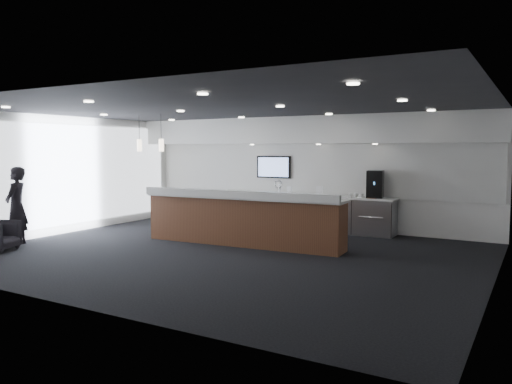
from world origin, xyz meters
The scene contains 22 objects.
ground centered at (0.00, 0.00, 0.00)m, with size 10.00×10.00×0.00m, color black.
ceiling centered at (0.00, 0.00, 3.00)m, with size 10.00×8.00×0.02m, color black.
back_wall centered at (0.00, 4.00, 1.50)m, with size 10.00×0.02×3.00m, color white.
left_wall centered at (-5.00, 0.00, 1.50)m, with size 0.02×8.00×3.00m, color white.
right_wall centered at (5.00, 0.00, 1.50)m, with size 0.02×8.00×3.00m, color white.
soffit_bulkhead centered at (0.00, 3.55, 2.65)m, with size 10.00×0.90×0.70m, color silver.
alcove_panel centered at (0.00, 3.97, 1.60)m, with size 9.80×0.06×1.40m, color silver.
window_blinds_wall centered at (-4.96, 0.00, 1.50)m, with size 0.04×7.36×2.55m, color #ADBFCF.
back_credenza centered at (0.00, 3.64, 0.48)m, with size 5.06×0.66×0.95m.
wall_tv centered at (-1.00, 3.91, 1.65)m, with size 1.05×0.08×0.62m.
pendant_left centered at (-2.40, 0.80, 2.25)m, with size 0.12×0.12×0.30m, color beige.
pendant_right centered at (-3.10, 0.80, 2.25)m, with size 0.12×0.12×0.30m, color beige.
ceiling_can_lights centered at (0.00, 0.00, 2.97)m, with size 7.00×5.00×0.02m, color white, non-canonical shape.
service_counter centered at (-0.23, 0.95, 0.58)m, with size 4.79×1.07×1.49m.
coffee_machine centered at (2.00, 3.62, 1.29)m, with size 0.46×0.55×0.68m.
info_sign_left centered at (-0.31, 3.51, 1.05)m, with size 0.15×0.02×0.20m, color white.
info_sign_right centered at (0.55, 3.52, 1.07)m, with size 0.18×0.02×0.24m, color white.
lounge_guest centered at (-4.60, -1.61, 0.88)m, with size 0.65×0.42×1.77m, color black.
cup_0 centered at (1.81, 3.57, 1.00)m, with size 0.11×0.11×0.10m, color white.
cup_1 centered at (1.67, 3.57, 1.00)m, with size 0.11×0.11×0.10m, color white.
cup_2 centered at (1.53, 3.57, 1.00)m, with size 0.11×0.11×0.10m, color white.
cup_3 centered at (1.39, 3.57, 1.00)m, with size 0.11×0.11×0.10m, color white.
Camera 1 is at (5.59, -8.55, 2.16)m, focal length 35.00 mm.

